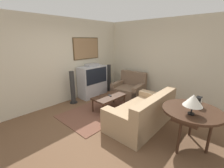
% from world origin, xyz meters
% --- Properties ---
extents(ground_plane, '(12.00, 12.00, 0.00)m').
position_xyz_m(ground_plane, '(0.00, 0.00, 0.00)').
color(ground_plane, brown).
extents(wall_back, '(12.00, 0.10, 2.70)m').
position_xyz_m(wall_back, '(0.02, 2.13, 1.36)').
color(wall_back, beige).
rests_on(wall_back, ground_plane).
extents(wall_right, '(0.06, 12.00, 2.70)m').
position_xyz_m(wall_right, '(2.63, 0.00, 1.35)').
color(wall_right, beige).
rests_on(wall_right, ground_plane).
extents(area_rug, '(2.48, 1.43, 0.01)m').
position_xyz_m(area_rug, '(0.56, 0.68, 0.01)').
color(area_rug, brown).
rests_on(area_rug, ground_plane).
extents(tv, '(1.03, 0.50, 1.21)m').
position_xyz_m(tv, '(1.11, 1.80, 0.57)').
color(tv, '#B7B7BC').
rests_on(tv, ground_plane).
extents(couch, '(1.83, 1.00, 0.83)m').
position_xyz_m(couch, '(0.65, -0.60, 0.29)').
color(couch, tan).
rests_on(couch, ground_plane).
extents(armchair, '(1.07, 1.13, 0.90)m').
position_xyz_m(armchair, '(1.93, 0.74, 0.28)').
color(armchair, brown).
rests_on(armchair, ground_plane).
extents(coffee_table, '(1.00, 0.55, 0.42)m').
position_xyz_m(coffee_table, '(0.70, 0.59, 0.38)').
color(coffee_table, '#3D2619').
rests_on(coffee_table, ground_plane).
extents(console_table, '(1.06, 1.06, 0.78)m').
position_xyz_m(console_table, '(0.59, -1.67, 0.71)').
color(console_table, '#3D2619').
rests_on(console_table, ground_plane).
extents(table_lamp, '(0.32, 0.32, 0.37)m').
position_xyz_m(table_lamp, '(0.38, -1.70, 1.04)').
color(table_lamp, black).
rests_on(table_lamp, console_table).
extents(mantel_clock, '(0.15, 0.10, 0.20)m').
position_xyz_m(mantel_clock, '(0.80, -1.70, 0.88)').
color(mantel_clock, black).
rests_on(mantel_clock, console_table).
extents(remote, '(0.08, 0.17, 0.02)m').
position_xyz_m(remote, '(0.73, 0.59, 0.43)').
color(remote, black).
rests_on(remote, coffee_table).
extents(speaker_tower_left, '(0.26, 0.26, 1.07)m').
position_xyz_m(speaker_tower_left, '(0.25, 1.80, 0.51)').
color(speaker_tower_left, black).
rests_on(speaker_tower_left, ground_plane).
extents(speaker_tower_right, '(0.26, 0.26, 1.07)m').
position_xyz_m(speaker_tower_right, '(1.97, 1.80, 0.51)').
color(speaker_tower_right, black).
rests_on(speaker_tower_right, ground_plane).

